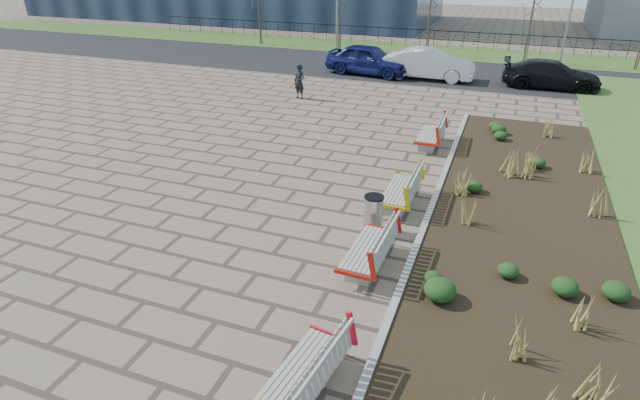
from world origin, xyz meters
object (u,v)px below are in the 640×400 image
at_px(bench_b, 367,247).
at_px(bench_d, 430,132).
at_px(car_blue, 369,60).
at_px(lamp_east, 570,12).
at_px(car_black, 551,74).
at_px(bench_c, 399,188).
at_px(car_silver, 429,64).
at_px(litter_bin, 373,214).
at_px(lamp_west, 337,3).
at_px(pedestrian, 299,82).
at_px(bench_a, 300,371).

relative_size(bench_b, bench_d, 1.00).
distance_m(car_blue, lamp_east, 11.92).
xyz_separation_m(car_blue, car_black, (9.34, 0.35, -0.13)).
relative_size(bench_b, bench_c, 1.00).
bearing_deg(bench_d, car_silver, 98.92).
relative_size(litter_bin, lamp_west, 0.16).
bearing_deg(litter_bin, pedestrian, 121.25).
relative_size(bench_c, bench_d, 1.00).
relative_size(bench_a, car_silver, 0.44).
height_order(bench_b, litter_bin, bench_b).
bearing_deg(car_blue, bench_b, -156.81).
bearing_deg(bench_a, lamp_east, 87.51).
bearing_deg(bench_a, car_blue, 110.73).
height_order(litter_bin, pedestrian, pedestrian).
bearing_deg(car_silver, pedestrian, 140.53).
bearing_deg(bench_c, litter_bin, -99.35).
bearing_deg(litter_bin, bench_d, 87.54).
relative_size(bench_a, pedestrian, 1.33).
distance_m(bench_d, lamp_west, 18.49).
height_order(bench_d, car_silver, car_silver).
xyz_separation_m(bench_b, lamp_west, (-9.00, 24.01, 2.54)).
bearing_deg(car_blue, litter_bin, -156.34).
relative_size(car_blue, car_black, 1.01).
bearing_deg(bench_a, pedestrian, 120.52).
relative_size(bench_b, lamp_east, 0.35).
distance_m(bench_a, bench_d, 11.90).
bearing_deg(lamp_east, car_silver, -138.84).
bearing_deg(pedestrian, bench_a, -48.82).
bearing_deg(bench_a, car_black, 86.79).
bearing_deg(litter_bin, lamp_west, 111.19).
xyz_separation_m(litter_bin, lamp_west, (-8.72, 22.49, 2.56)).
relative_size(car_silver, lamp_east, 0.79).
bearing_deg(lamp_east, bench_a, -100.18).
distance_m(bench_d, car_black, 11.16).
xyz_separation_m(car_silver, lamp_east, (6.76, 5.91, 2.24)).
distance_m(litter_bin, pedestrian, 12.45).
bearing_deg(bench_c, lamp_west, 113.62).
distance_m(bench_c, lamp_east, 21.58).
distance_m(bench_c, car_black, 15.78).
relative_size(bench_b, car_black, 0.45).
bearing_deg(lamp_west, bench_c, -66.64).
xyz_separation_m(lamp_west, lamp_east, (14.00, 0.00, 0.00)).
height_order(bench_a, bench_b, same).
height_order(bench_c, bench_d, same).
xyz_separation_m(car_silver, lamp_west, (-7.24, 5.91, 2.24)).
bearing_deg(litter_bin, car_black, 74.87).
relative_size(car_silver, lamp_west, 0.79).
height_order(pedestrian, lamp_east, lamp_east).
bearing_deg(car_black, pedestrian, 118.35).
height_order(bench_b, car_blue, car_blue).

